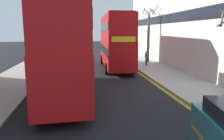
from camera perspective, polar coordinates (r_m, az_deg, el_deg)
sidewalk_right at (r=18.89m, az=16.08°, el=-2.12°), size 4.00×80.00×0.14m
sidewalk_left at (r=18.05m, az=-25.08°, el=-3.23°), size 4.00×80.00×0.14m
kerb_line_outer at (r=16.32m, az=12.18°, el=-4.07°), size 0.10×56.00×0.01m
kerb_line_inner at (r=16.26m, az=11.65°, el=-4.10°), size 0.10×56.00×0.01m
double_decker_bus_away at (r=13.59m, az=-12.35°, el=6.07°), size 3.11×10.89×5.64m
double_decker_bus_oncoming at (r=23.42m, az=0.89°, el=7.85°), size 3.05×10.88×5.64m
pedestrian_far at (r=25.11m, az=8.97°, el=3.19°), size 0.34×0.22×1.62m
street_tree_mid at (r=27.86m, az=9.54°, el=9.01°), size 1.89×1.72×6.95m
townhouse_terrace_right at (r=30.23m, az=21.76°, el=15.21°), size 10.08×28.00×14.03m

